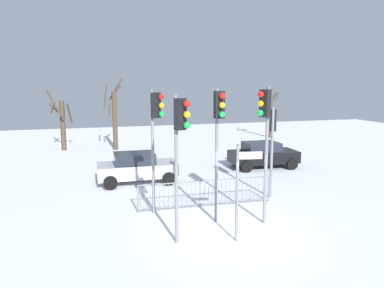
{
  "coord_description": "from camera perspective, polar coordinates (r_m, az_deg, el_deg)",
  "views": [
    {
      "loc": [
        -4.37,
        -10.73,
        4.82
      ],
      "look_at": [
        -0.29,
        3.43,
        2.35
      ],
      "focal_mm": 34.43,
      "sensor_mm": 36.0,
      "label": 1
    }
  ],
  "objects": [
    {
      "name": "ground_plane",
      "position": [
        12.55,
        5.78,
        -13.11
      ],
      "size": [
        60.0,
        60.0,
        0.0
      ],
      "primitive_type": "plane",
      "color": "white"
    },
    {
      "name": "traffic_light_mid_left",
      "position": [
        10.59,
        -1.9,
        1.16
      ],
      "size": [
        0.44,
        0.5,
        4.48
      ],
      "rotation": [
        0.0,
        0.0,
        3.75
      ],
      "color": "slate",
      "rests_on": "ground"
    },
    {
      "name": "traffic_light_rear_left",
      "position": [
        13.26,
        -5.66,
        3.1
      ],
      "size": [
        0.47,
        0.47,
        4.57
      ],
      "rotation": [
        0.0,
        0.0,
        3.91
      ],
      "color": "slate",
      "rests_on": "ground"
    },
    {
      "name": "traffic_light_foreground_right",
      "position": [
        12.37,
        11.22,
        2.92
      ],
      "size": [
        0.52,
        0.41,
        4.69
      ],
      "rotation": [
        0.0,
        0.0,
        2.05
      ],
      "color": "slate",
      "rests_on": "ground"
    },
    {
      "name": "traffic_light_foreground_left",
      "position": [
        12.29,
        4.15,
        2.87
      ],
      "size": [
        0.33,
        0.57,
        4.64
      ],
      "rotation": [
        0.0,
        0.0,
        3.2
      ],
      "color": "slate",
      "rests_on": "ground"
    },
    {
      "name": "traffic_light_rear_right",
      "position": [
        15.66,
        12.25,
        1.88
      ],
      "size": [
        0.37,
        0.55,
        3.81
      ],
      "rotation": [
        0.0,
        0.0,
        6.0
      ],
      "color": "slate",
      "rests_on": "ground"
    },
    {
      "name": "direction_sign_post",
      "position": [
        11.23,
        7.32,
        -6.7
      ],
      "size": [
        0.78,
        0.19,
        3.02
      ],
      "rotation": [
        0.0,
        0.0,
        -0.17
      ],
      "color": "slate",
      "rests_on": "ground"
    },
    {
      "name": "pedestrian_guard_railing",
      "position": [
        14.48,
        2.26,
        -7.62
      ],
      "size": [
        5.38,
        0.18,
        1.07
      ],
      "rotation": [
        0.0,
        0.0,
        -0.02
      ],
      "color": "slate",
      "rests_on": "ground"
    },
    {
      "name": "car_black_trailing",
      "position": [
        21.35,
        10.91,
        -1.59
      ],
      "size": [
        3.87,
        2.06,
        1.47
      ],
      "rotation": [
        0.0,
        0.0,
        -0.04
      ],
      "color": "black",
      "rests_on": "ground"
    },
    {
      "name": "car_silver_near",
      "position": [
        18.0,
        -8.55,
        -3.59
      ],
      "size": [
        3.82,
        1.96,
        1.47
      ],
      "rotation": [
        0.0,
        0.0,
        -0.01
      ],
      "color": "#B2B5BA",
      "rests_on": "ground"
    },
    {
      "name": "bare_tree_left",
      "position": [
        27.8,
        -19.5,
        3.17
      ],
      "size": [
        1.71,
        1.76,
        4.31
      ],
      "color": "#473828",
      "rests_on": "ground"
    },
    {
      "name": "bare_tree_centre",
      "position": [
        27.04,
        -11.94,
        4.11
      ],
      "size": [
        1.51,
        1.32,
        5.18
      ],
      "color": "#473828",
      "rests_on": "ground"
    },
    {
      "name": "bare_tree_right",
      "position": [
        33.08,
        12.07,
        4.7
      ],
      "size": [
        1.44,
        1.33,
        4.38
      ],
      "color": "#473828",
      "rests_on": "ground"
    }
  ]
}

